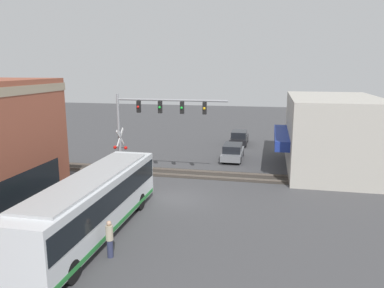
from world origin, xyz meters
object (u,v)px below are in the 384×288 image
crossing_signal (121,148)px  pedestrian_near_bus (110,239)px  parked_car_grey (233,152)px  city_bus (92,203)px  parked_car_black (239,138)px

crossing_signal → pedestrian_near_bus: 13.38m
crossing_signal → parked_car_grey: size_ratio=0.81×
city_bus → pedestrian_near_bus: 2.79m
parked_car_grey → crossing_signal: bearing=130.8°
city_bus → parked_car_black: (24.76, -5.40, -1.05)m
parked_car_black → pedestrian_near_bus: bearing=172.3°
parked_car_grey → parked_car_black: (7.17, 0.00, 0.01)m
city_bus → parked_car_black: 25.36m
crossing_signal → parked_car_grey: 10.96m
crossing_signal → parked_car_black: bearing=-30.0°
parked_car_black → pedestrian_near_bus: (-26.73, 3.61, 0.20)m
city_bus → pedestrian_near_bus: size_ratio=6.83×
city_bus → parked_car_grey: (17.59, -5.40, -1.06)m
city_bus → pedestrian_near_bus: bearing=-137.8°
crossing_signal → parked_car_black: 16.52m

